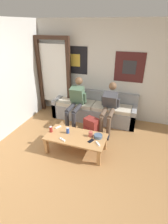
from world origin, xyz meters
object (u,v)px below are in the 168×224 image
Objects in this scene: pillar_candle at (91,134)px; person_seated_adult at (76,100)px; drink_can_red at (51,129)px; game_controller_near_right at (58,127)px; coffee_table at (76,138)px; game_controller_far_center at (98,144)px; drink_can_blue at (68,130)px; backpack at (91,127)px; couch at (94,110)px; cell_phone at (91,141)px; game_controller_near_left at (62,139)px; person_seated_teen at (109,105)px; ceramic_bowl at (98,136)px.

person_seated_adult is at bearing 124.96° from pillar_candle.
person_seated_adult reaches higher than drink_can_red.
game_controller_near_right is (-0.77, 0.08, -0.04)m from pillar_candle.
coffee_table is 0.51m from game_controller_far_center.
backpack is at bearing 63.71° from drink_can_blue.
couch is 1.58m from cell_phone.
pillar_candle reaches higher than game_controller_near_right.
game_controller_near_right is at bearing 174.27° from pillar_candle.
drink_can_red reaches higher than pillar_candle.
couch is at bearing 91.15° from coffee_table.
game_controller_near_left is 1.10× the size of game_controller_far_center.
drink_can_red is at bearing -133.09° from backpack.
pillar_candle is 0.77× the size of cell_phone.
person_seated_teen is at bearing 92.65° from game_controller_far_center.
backpack is 3.16× the size of game_controller_far_center.
ceramic_bowl is (0.32, -0.60, 0.20)m from backpack.
drink_can_red is (-1.00, -0.12, 0.02)m from ceramic_bowl.
ceramic_bowl is at bearing 4.19° from drink_can_blue.
coffee_table is 0.24m from drink_can_blue.
game_controller_near_left reaches higher than coffee_table.
couch is at bearing 102.98° from pillar_candle.
pillar_candle is (0.71, -1.02, -0.23)m from person_seated_adult.
game_controller_near_right is (-0.29, 0.38, 0.00)m from game_controller_near_left.
ceramic_bowl is 1.53× the size of pillar_candle.
cell_phone is (0.05, -0.16, -0.05)m from pillar_candle.
game_controller_near_right is at bearing 175.35° from ceramic_bowl.
person_seated_adult is at bearing 86.16° from game_controller_near_right.
backpack is (-0.32, -0.45, -0.42)m from person_seated_teen.
pillar_candle is at bearing -74.53° from backpack.
drink_can_red is at bearing -173.15° from ceramic_bowl.
backpack is 0.98m from game_controller_near_left.
drink_can_red is (-0.13, -1.13, -0.22)m from person_seated_adult.
pillar_candle is at bearing -179.26° from ceramic_bowl.
coffee_table is 0.35m from cell_phone.
pillar_candle reaches higher than cell_phone.
pillar_candle is (-0.16, -0.00, 0.01)m from ceramic_bowl.
game_controller_far_center is at bearing -4.97° from drink_can_red.
pillar_candle reaches higher than game_controller_far_center.
game_controller_far_center is at bearing 7.94° from game_controller_near_left.
coffee_table is 9.93× the size of drink_can_blue.
couch is at bearing 109.02° from ceramic_bowl.
game_controller_far_center is (0.92, -1.23, -0.27)m from person_seated_adult.
couch is 5.41× the size of backpack.
game_controller_near_left and game_controller_far_center have the same top height.
drink_can_blue is at bearing -175.81° from ceramic_bowl.
person_seated_teen reaches higher than game_controller_near_right.
backpack is 0.91m from game_controller_far_center.
ceramic_bowl is 1.23× the size of game_controller_near_right.
cell_phone is (0.34, -0.06, 0.06)m from coffee_table.
coffee_table is at bearing -166.94° from ceramic_bowl.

